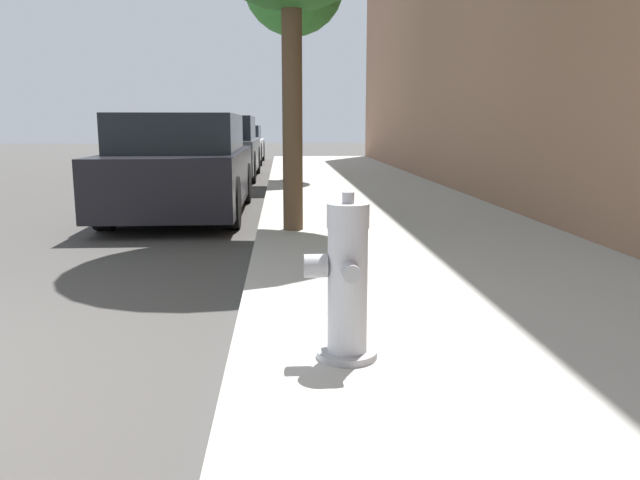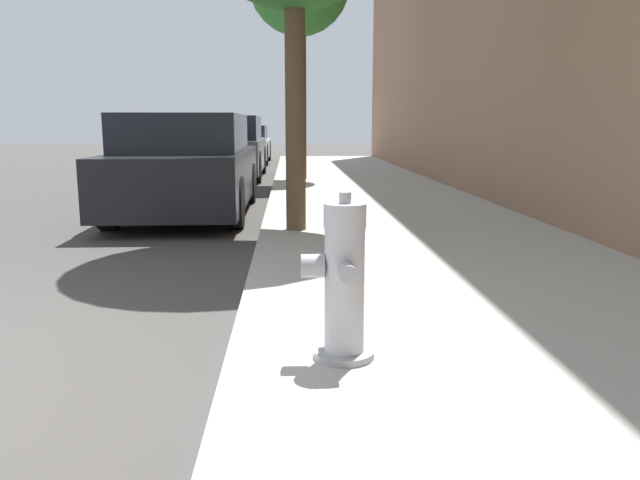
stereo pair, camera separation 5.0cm
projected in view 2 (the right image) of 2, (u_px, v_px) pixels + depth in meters
The scene contains 5 objects.
sidewalk_slab at pixel (581, 389), 2.83m from camera, with size 3.28×40.00×0.12m.
fire_hydrant at pixel (343, 283), 2.99m from camera, with size 0.36×0.38×0.81m.
parked_car_near at pixel (188, 167), 8.64m from camera, with size 1.70×4.19×1.38m.
parked_car_mid at pixel (226, 148), 14.58m from camera, with size 1.76×4.43×1.44m.
parked_car_far at pixel (241, 144), 20.27m from camera, with size 1.82×4.40×1.22m.
Camera 2 is at (2.38, -2.60, 1.25)m, focal length 35.00 mm.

